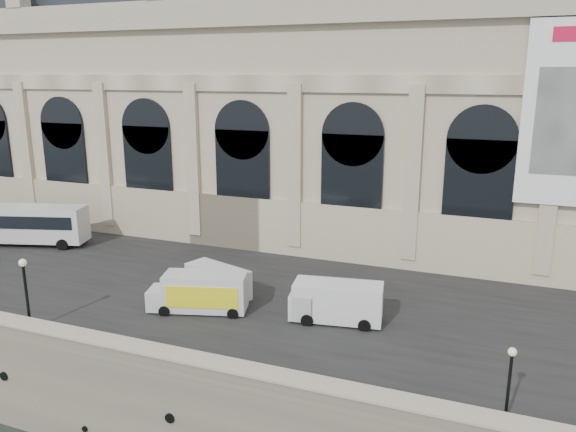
# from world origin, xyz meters

# --- Properties ---
(quay) EXTENTS (160.00, 70.00, 6.00)m
(quay) POSITION_xyz_m (0.00, 35.00, 3.00)
(quay) COLOR gray
(quay) RESTS_ON ground
(street) EXTENTS (160.00, 24.00, 0.06)m
(street) POSITION_xyz_m (0.00, 14.00, 6.03)
(street) COLOR #2D2D2D
(street) RESTS_ON quay
(parapet) EXTENTS (160.00, 1.40, 1.21)m
(parapet) POSITION_xyz_m (0.00, 0.60, 6.62)
(parapet) COLOR gray
(parapet) RESTS_ON quay
(museum) EXTENTS (69.00, 18.70, 29.10)m
(museum) POSITION_xyz_m (-5.98, 30.86, 19.72)
(museum) COLOR #C1AF94
(museum) RESTS_ON quay
(bus_left) EXTENTS (13.07, 6.20, 3.79)m
(bus_left) POSITION_xyz_m (-24.48, 15.52, 8.12)
(bus_left) COLOR silver
(bus_left) RESTS_ON quay
(van_b) EXTENTS (5.55, 3.50, 2.32)m
(van_b) POSITION_xyz_m (-1.10, 11.00, 7.18)
(van_b) COLOR silver
(van_b) RESTS_ON quay
(van_c) EXTENTS (6.23, 3.19, 2.65)m
(van_c) POSITION_xyz_m (8.06, 10.04, 7.35)
(van_c) COLOR silver
(van_c) RESTS_ON quay
(box_truck) EXTENTS (6.99, 3.91, 2.69)m
(box_truck) POSITION_xyz_m (-0.78, 8.29, 7.35)
(box_truck) COLOR silver
(box_truck) RESTS_ON quay
(lamp_left) EXTENTS (0.48, 0.48, 4.76)m
(lamp_left) POSITION_xyz_m (-9.32, 1.79, 8.37)
(lamp_left) COLOR black
(lamp_left) RESTS_ON quay
(lamp_right) EXTENTS (0.40, 0.40, 3.90)m
(lamp_right) POSITION_xyz_m (18.82, 2.19, 7.94)
(lamp_right) COLOR black
(lamp_right) RESTS_ON quay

